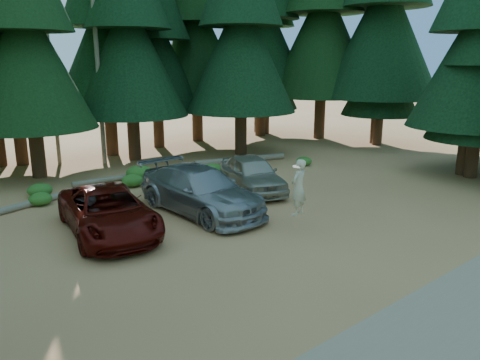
# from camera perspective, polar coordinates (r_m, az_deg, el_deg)

# --- Properties ---
(ground) EXTENTS (160.00, 160.00, 0.00)m
(ground) POSITION_cam_1_polar(r_m,az_deg,el_deg) (15.14, 3.76, -7.51)
(ground) COLOR #B67C4D
(ground) RESTS_ON ground
(gravel_strip) EXTENTS (26.00, 3.50, 0.01)m
(gravel_strip) POSITION_cam_1_polar(r_m,az_deg,el_deg) (11.78, 26.82, -15.85)
(gravel_strip) COLOR tan
(gravel_strip) RESTS_ON ground
(forest_belt_north) EXTENTS (36.00, 7.00, 22.00)m
(forest_belt_north) POSITION_cam_1_polar(r_m,az_deg,el_deg) (27.57, -18.08, 1.85)
(forest_belt_north) COLOR black
(forest_belt_north) RESTS_ON ground
(forest_belt_east) EXTENTS (6.00, 22.00, 22.00)m
(forest_belt_east) POSITION_cam_1_polar(r_m,az_deg,el_deg) (29.44, 20.72, 2.39)
(forest_belt_east) COLOR black
(forest_belt_east) RESTS_ON ground
(snag_front) EXTENTS (0.24, 0.24, 12.00)m
(snag_front) POSITION_cam_1_polar(r_m,az_deg,el_deg) (26.83, -17.05, 14.54)
(snag_front) COLOR gray
(snag_front) RESTS_ON ground
(snag_back) EXTENTS (0.20, 0.20, 10.00)m
(snag_back) POSITION_cam_1_polar(r_m,az_deg,el_deg) (27.54, -22.05, 12.03)
(snag_back) COLOR gray
(snag_back) RESTS_ON ground
(red_pickup) EXTENTS (3.44, 5.82, 1.52)m
(red_pickup) POSITION_cam_1_polar(r_m,az_deg,el_deg) (16.20, -15.78, -3.70)
(red_pickup) COLOR #520B07
(red_pickup) RESTS_ON ground
(silver_minivan_center) EXTENTS (2.62, 6.01, 1.72)m
(silver_minivan_center) POSITION_cam_1_polar(r_m,az_deg,el_deg) (17.77, -4.83, -1.28)
(silver_minivan_center) COLOR #999CA0
(silver_minivan_center) RESTS_ON ground
(silver_minivan_right) EXTENTS (3.32, 5.00, 1.58)m
(silver_minivan_right) POSITION_cam_1_polar(r_m,az_deg,el_deg) (20.64, 1.51, 0.79)
(silver_minivan_right) COLOR #ABA898
(silver_minivan_right) RESTS_ON ground
(frisbee_player) EXTENTS (0.80, 0.62, 1.94)m
(frisbee_player) POSITION_cam_1_polar(r_m,az_deg,el_deg) (15.92, 7.14, -0.88)
(frisbee_player) COLOR beige
(frisbee_player) RESTS_ON ground
(log_left) EXTENTS (3.70, 1.38, 0.27)m
(log_left) POSITION_cam_1_polar(r_m,az_deg,el_deg) (20.23, -24.69, -2.76)
(log_left) COLOR gray
(log_left) RESTS_ON ground
(log_mid) EXTENTS (3.06, 0.52, 0.25)m
(log_mid) POSITION_cam_1_polar(r_m,az_deg,el_deg) (23.12, -16.16, 0.00)
(log_mid) COLOR gray
(log_mid) RESTS_ON ground
(log_right) EXTENTS (5.38, 1.80, 0.35)m
(log_right) POSITION_cam_1_polar(r_m,az_deg,el_deg) (26.53, 0.09, 2.49)
(log_right) COLOR gray
(log_right) RESTS_ON ground
(shrub_far_left) EXTENTS (0.91, 0.91, 0.50)m
(shrub_far_left) POSITION_cam_1_polar(r_m,az_deg,el_deg) (20.39, -23.16, -2.13)
(shrub_far_left) COLOR #2A5F1C
(shrub_far_left) RESTS_ON ground
(shrub_left) EXTENTS (1.03, 1.03, 0.57)m
(shrub_left) POSITION_cam_1_polar(r_m,az_deg,el_deg) (21.63, -23.20, -1.15)
(shrub_left) COLOR #2A5F1C
(shrub_left) RESTS_ON ground
(shrub_center_left) EXTENTS (1.30, 1.30, 0.72)m
(shrub_center_left) POSITION_cam_1_polar(r_m,az_deg,el_deg) (23.14, -12.15, 0.86)
(shrub_center_left) COLOR #2A5F1C
(shrub_center_left) RESTS_ON ground
(shrub_center_right) EXTENTS (1.01, 1.01, 0.55)m
(shrub_center_right) POSITION_cam_1_polar(r_m,az_deg,el_deg) (22.05, -12.99, -0.07)
(shrub_center_right) COLOR #2A5F1C
(shrub_center_right) RESTS_ON ground
(shrub_right) EXTENTS (1.22, 1.22, 0.67)m
(shrub_right) POSITION_cam_1_polar(r_m,az_deg,el_deg) (24.72, 1.62, 1.98)
(shrub_right) COLOR #2A5F1C
(shrub_right) RESTS_ON ground
(shrub_far_right) EXTENTS (1.20, 1.20, 0.66)m
(shrub_far_right) POSITION_cam_1_polar(r_m,az_deg,el_deg) (23.31, -3.38, 1.18)
(shrub_far_right) COLOR #2A5F1C
(shrub_far_right) RESTS_ON ground
(shrub_edge_east) EXTENTS (0.87, 0.87, 0.48)m
(shrub_edge_east) POSITION_cam_1_polar(r_m,az_deg,el_deg) (26.10, 7.80, 2.30)
(shrub_edge_east) COLOR #2A5F1C
(shrub_edge_east) RESTS_ON ground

